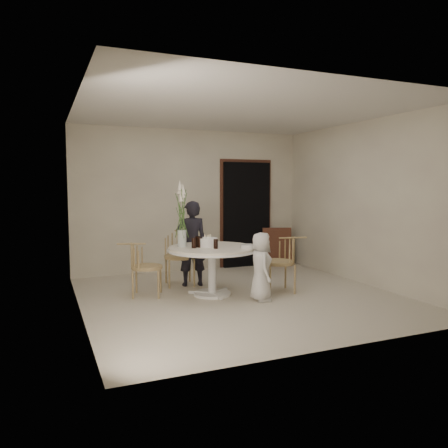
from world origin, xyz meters
name	(u,v)px	position (x,y,z in m)	size (l,w,h in m)	color
ground	(240,297)	(0.00, 0.00, 0.00)	(4.50, 4.50, 0.00)	beige
room_shell	(241,187)	(0.00, 0.00, 1.62)	(4.50, 4.50, 4.50)	silver
doorway	(246,215)	(1.15, 2.19, 1.05)	(1.00, 0.10, 2.10)	black
door_trim	(246,212)	(1.15, 2.23, 1.11)	(1.12, 0.03, 2.22)	#55351D
table	(212,254)	(-0.35, 0.25, 0.62)	(1.33, 1.33, 0.73)	silver
picture_frame	(277,247)	(1.73, 1.95, 0.39)	(0.59, 0.04, 0.78)	#55351D
chair_far	(179,250)	(-0.59, 1.19, 0.57)	(0.53, 0.57, 0.88)	tan
chair_right	(286,256)	(0.78, 0.02, 0.55)	(0.56, 0.53, 0.86)	tan
chair_left	(139,261)	(-1.37, 0.62, 0.52)	(0.57, 0.54, 0.80)	tan
girl	(192,244)	(-0.44, 0.96, 0.70)	(0.51, 0.33, 1.39)	black
boy	(261,267)	(0.18, -0.31, 0.49)	(0.48, 0.31, 0.98)	silver
birthday_cake	(208,242)	(-0.40, 0.27, 0.80)	(0.28, 0.28, 0.18)	white
cola_tumbler_a	(200,242)	(-0.53, 0.27, 0.80)	(0.07, 0.07, 0.15)	black
cola_tumbler_b	(216,244)	(-0.37, 0.07, 0.80)	(0.06, 0.06, 0.14)	black
cola_tumbler_c	(198,242)	(-0.56, 0.31, 0.81)	(0.08, 0.08, 0.16)	black
cola_tumbler_d	(194,243)	(-0.64, 0.24, 0.81)	(0.07, 0.07, 0.15)	black
plate_stack	(248,246)	(0.09, -0.08, 0.76)	(0.22, 0.22, 0.06)	silver
flower_vase	(182,215)	(-0.76, 0.45, 1.20)	(0.13, 0.13, 1.00)	#B9C2BD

